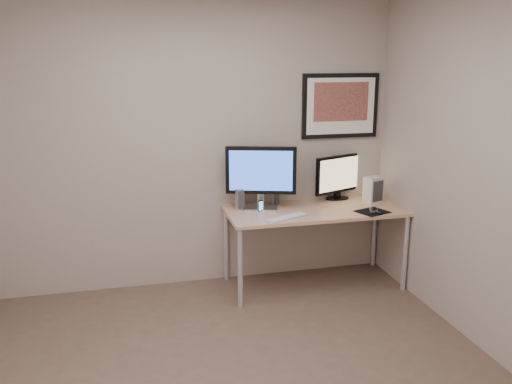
{
  "coord_description": "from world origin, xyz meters",
  "views": [
    {
      "loc": [
        -0.65,
        -3.09,
        2.07
      ],
      "look_at": [
        0.39,
        1.1,
        0.99
      ],
      "focal_mm": 38.0,
      "sensor_mm": 36.0,
      "label": 1
    }
  ],
  "objects_px": {
    "speaker_left": "(240,199)",
    "fan_unit": "(373,190)",
    "framed_art": "(340,106)",
    "speaker_right": "(275,195)",
    "monitor_large": "(261,175)",
    "keyboard": "(287,217)",
    "phone_dock": "(261,206)",
    "desk": "(314,216)",
    "monitor_tv": "(338,176)"
  },
  "relations": [
    {
      "from": "monitor_tv",
      "to": "speaker_right",
      "type": "xyz_separation_m",
      "value": [
        -0.64,
        -0.04,
        -0.14
      ]
    },
    {
      "from": "monitor_large",
      "to": "speaker_right",
      "type": "height_order",
      "value": "monitor_large"
    },
    {
      "from": "monitor_large",
      "to": "fan_unit",
      "type": "relative_size",
      "value": 2.46
    },
    {
      "from": "monitor_large",
      "to": "monitor_tv",
      "type": "bearing_deg",
      "value": 28.6
    },
    {
      "from": "speaker_right",
      "to": "fan_unit",
      "type": "distance_m",
      "value": 0.93
    },
    {
      "from": "desk",
      "to": "fan_unit",
      "type": "height_order",
      "value": "fan_unit"
    },
    {
      "from": "desk",
      "to": "framed_art",
      "type": "distance_m",
      "value": 1.07
    },
    {
      "from": "speaker_right",
      "to": "phone_dock",
      "type": "xyz_separation_m",
      "value": [
        -0.19,
        -0.23,
        -0.03
      ]
    },
    {
      "from": "phone_dock",
      "to": "keyboard",
      "type": "relative_size",
      "value": 0.29
    },
    {
      "from": "speaker_left",
      "to": "speaker_right",
      "type": "xyz_separation_m",
      "value": [
        0.35,
        0.08,
        -0.01
      ]
    },
    {
      "from": "speaker_right",
      "to": "phone_dock",
      "type": "bearing_deg",
      "value": -140.58
    },
    {
      "from": "monitor_tv",
      "to": "desk",
      "type": "bearing_deg",
      "value": -162.37
    },
    {
      "from": "framed_art",
      "to": "speaker_left",
      "type": "height_order",
      "value": "framed_art"
    },
    {
      "from": "speaker_left",
      "to": "fan_unit",
      "type": "height_order",
      "value": "fan_unit"
    },
    {
      "from": "speaker_left",
      "to": "speaker_right",
      "type": "height_order",
      "value": "speaker_left"
    },
    {
      "from": "monitor_large",
      "to": "keyboard",
      "type": "distance_m",
      "value": 0.47
    },
    {
      "from": "desk",
      "to": "keyboard",
      "type": "distance_m",
      "value": 0.4
    },
    {
      "from": "desk",
      "to": "speaker_right",
      "type": "distance_m",
      "value": 0.42
    },
    {
      "from": "speaker_right",
      "to": "fan_unit",
      "type": "relative_size",
      "value": 0.72
    },
    {
      "from": "keyboard",
      "to": "phone_dock",
      "type": "bearing_deg",
      "value": 105.59
    },
    {
      "from": "monitor_tv",
      "to": "phone_dock",
      "type": "bearing_deg",
      "value": 175.89
    },
    {
      "from": "framed_art",
      "to": "desk",
      "type": "bearing_deg",
      "value": -136.54
    },
    {
      "from": "phone_dock",
      "to": "keyboard",
      "type": "distance_m",
      "value": 0.28
    },
    {
      "from": "speaker_left",
      "to": "speaker_right",
      "type": "bearing_deg",
      "value": 1.89
    },
    {
      "from": "monitor_large",
      "to": "monitor_tv",
      "type": "relative_size",
      "value": 1.18
    },
    {
      "from": "framed_art",
      "to": "monitor_large",
      "type": "relative_size",
      "value": 1.22
    },
    {
      "from": "speaker_right",
      "to": "desk",
      "type": "bearing_deg",
      "value": -47.12
    },
    {
      "from": "framed_art",
      "to": "phone_dock",
      "type": "relative_size",
      "value": 6.52
    },
    {
      "from": "speaker_left",
      "to": "monitor_large",
      "type": "bearing_deg",
      "value": -23.86
    },
    {
      "from": "framed_art",
      "to": "speaker_right",
      "type": "relative_size",
      "value": 4.21
    },
    {
      "from": "desk",
      "to": "framed_art",
      "type": "xyz_separation_m",
      "value": [
        0.35,
        0.33,
        0.96
      ]
    },
    {
      "from": "speaker_left",
      "to": "phone_dock",
      "type": "distance_m",
      "value": 0.22
    },
    {
      "from": "framed_art",
      "to": "fan_unit",
      "type": "distance_m",
      "value": 0.85
    },
    {
      "from": "desk",
      "to": "keyboard",
      "type": "bearing_deg",
      "value": -147.58
    },
    {
      "from": "framed_art",
      "to": "speaker_right",
      "type": "xyz_separation_m",
      "value": [
        -0.66,
        -0.1,
        -0.8
      ]
    },
    {
      "from": "keyboard",
      "to": "fan_unit",
      "type": "distance_m",
      "value": 0.98
    },
    {
      "from": "desk",
      "to": "monitor_tv",
      "type": "height_order",
      "value": "monitor_tv"
    },
    {
      "from": "keyboard",
      "to": "fan_unit",
      "type": "height_order",
      "value": "fan_unit"
    },
    {
      "from": "monitor_tv",
      "to": "keyboard",
      "type": "distance_m",
      "value": 0.85
    },
    {
      "from": "speaker_left",
      "to": "fan_unit",
      "type": "relative_size",
      "value": 0.78
    },
    {
      "from": "speaker_left",
      "to": "desk",
      "type": "bearing_deg",
      "value": -24.03
    },
    {
      "from": "monitor_large",
      "to": "speaker_right",
      "type": "distance_m",
      "value": 0.31
    },
    {
      "from": "desk",
      "to": "speaker_left",
      "type": "height_order",
      "value": "speaker_left"
    },
    {
      "from": "monitor_tv",
      "to": "keyboard",
      "type": "xyz_separation_m",
      "value": [
        -0.66,
        -0.48,
        -0.22
      ]
    },
    {
      "from": "monitor_tv",
      "to": "speaker_right",
      "type": "bearing_deg",
      "value": 161.68
    },
    {
      "from": "monitor_large",
      "to": "speaker_right",
      "type": "relative_size",
      "value": 3.45
    },
    {
      "from": "monitor_tv",
      "to": "keyboard",
      "type": "relative_size",
      "value": 1.29
    },
    {
      "from": "speaker_right",
      "to": "monitor_large",
      "type": "bearing_deg",
      "value": -153.34
    },
    {
      "from": "framed_art",
      "to": "speaker_right",
      "type": "bearing_deg",
      "value": -171.44
    },
    {
      "from": "speaker_left",
      "to": "phone_dock",
      "type": "bearing_deg",
      "value": -54.33
    }
  ]
}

